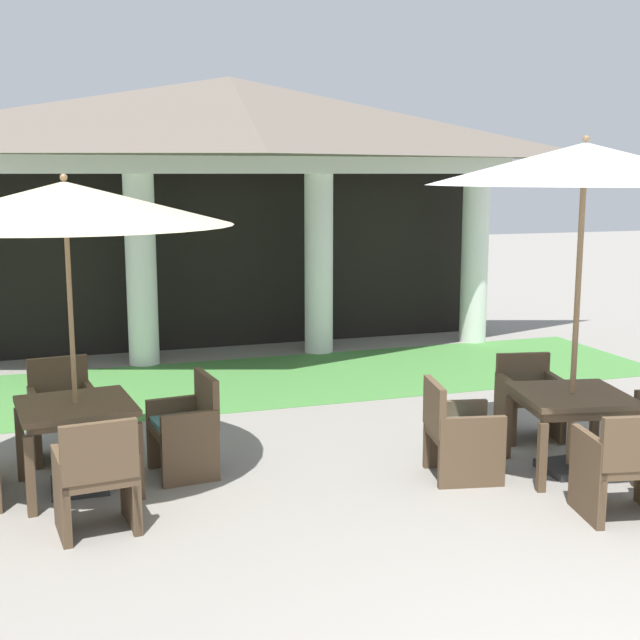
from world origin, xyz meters
TOP-DOWN VIEW (x-y plane):
  - background_pavilion at (-0.00, 9.11)m, footprint 8.96×2.91m
  - lawn_strip at (0.00, 7.55)m, footprint 10.76×2.70m
  - patio_table_near_foreground at (1.83, 3.43)m, footprint 1.10×1.10m
  - patio_umbrella_near_foreground at (1.83, 3.43)m, footprint 2.69×2.69m
  - patio_chair_near_foreground_north at (2.03, 4.43)m, footprint 0.67×0.62m
  - patio_chair_near_foreground_south at (1.63, 2.43)m, footprint 0.72×0.66m
  - patio_chair_near_foreground_west at (0.83, 3.63)m, footprint 0.69×0.69m
  - patio_table_mid_left at (-2.37, 4.36)m, footprint 1.01×1.01m
  - patio_umbrella_mid_left at (-2.37, 4.36)m, footprint 2.70×2.70m
  - patio_chair_mid_left_east at (-1.44, 4.46)m, footprint 0.58×0.65m
  - patio_chair_mid_left_south at (-2.27, 3.43)m, footprint 0.62×0.56m
  - patio_chair_mid_left_north at (-2.47, 5.29)m, footprint 0.63×0.57m

SIDE VIEW (x-z plane):
  - lawn_strip at x=0.00m, z-range 0.00..0.01m
  - patio_chair_near_foreground_west at x=0.83m, z-range -0.04..0.83m
  - patio_chair_near_foreground_north at x=2.03m, z-range -0.01..0.82m
  - patio_chair_mid_left_east at x=-1.44m, z-range -0.03..0.86m
  - patio_chair_mid_left_south at x=-2.27m, z-range -0.03..0.87m
  - patio_chair_near_foreground_south at x=1.63m, z-range -0.02..0.86m
  - patio_chair_mid_left_north at x=-2.47m, z-range -0.04..0.89m
  - patio_table_near_foreground at x=1.83m, z-range 0.27..1.00m
  - patio_table_mid_left at x=-2.37m, z-range 0.28..1.04m
  - patio_umbrella_mid_left at x=-2.37m, z-range 1.07..3.72m
  - patio_umbrella_near_foreground at x=1.83m, z-range 1.23..4.19m
  - background_pavilion at x=0.00m, z-range 1.09..5.05m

